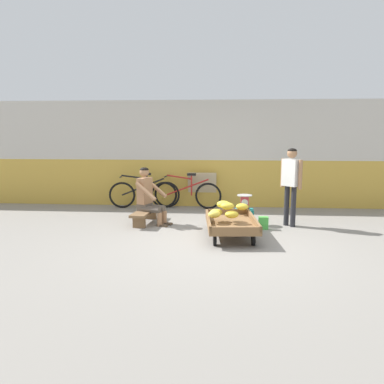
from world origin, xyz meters
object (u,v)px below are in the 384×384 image
Objects in this scene: vendor_seated at (148,196)px; weighing_scale at (245,202)px; low_bench at (145,213)px; sign_board at (202,189)px; bicycle_far_left at (187,194)px; banana_cart at (231,224)px; shopping_bag at (263,223)px; plastic_crate at (244,217)px; bicycle_near_left at (143,194)px; customer_adult at (291,178)px.

vendor_seated reaches higher than weighing_scale.
sign_board is at bearing 59.89° from low_bench.
weighing_scale is 1.97m from bicycle_far_left.
banana_cart is 6.27× the size of shopping_bag.
banana_cart is 4.18× the size of plastic_crate.
bicycle_near_left is at bearing 103.30° from low_bench.
low_bench is at bearing -177.27° from plastic_crate.
customer_adult is at bearing -25.57° from bicycle_near_left.
sign_board is at bearing 11.46° from bicycle_near_left.
bicycle_near_left is (-2.08, 2.45, 0.11)m from banana_cart.
plastic_crate is 2.79m from bicycle_near_left.
weighing_scale is at bearing 2.70° from low_bench.
vendor_seated is 2.12m from sign_board.
sign_board reaches higher than shopping_bag.
shopping_bag is at bearing -6.69° from vendor_seated.
sign_board is at bearing 118.42° from weighing_scale.
customer_adult is (0.88, -0.11, 0.80)m from plastic_crate.
plastic_crate is (0.29, 1.00, -0.09)m from banana_cart.
sign_board is (1.07, 1.84, 0.23)m from low_bench.
bicycle_far_left is (0.64, 1.61, -0.21)m from vendor_seated.
plastic_crate reaches higher than low_bench.
shopping_bag is at bearing -49.25° from plastic_crate.
plastic_crate is 0.52m from shopping_bag.
banana_cart is 2.68m from bicycle_far_left.
sign_board is at bearing 103.39° from banana_cart.
plastic_crate is at bearing 3.84° from vendor_seated.
plastic_crate is 0.24× the size of customer_adult.
banana_cart is 0.98× the size of customer_adult.
low_bench is 1.60m from bicycle_near_left.
banana_cart is 0.91× the size of bicycle_near_left.
customer_adult reaches higher than bicycle_near_left.
bicycle_near_left is at bearing 130.40° from banana_cart.
weighing_scale is (1.93, 0.13, -0.11)m from vendor_seated.
plastic_crate is 2.00m from sign_board.
plastic_crate is 0.42× the size of sign_board.
bicycle_far_left reaches higher than banana_cart.
vendor_seated reaches higher than low_bench.
bicycle_near_left is at bearing 105.79° from vendor_seated.
sign_board is 2.65m from customer_adult.
banana_cart is at bearing -68.06° from bicycle_far_left.
bicycle_near_left is 3.29m from shopping_bag.
bicycle_near_left and bicycle_far_left have the same top height.
plastic_crate is at bearing 130.75° from shopping_bag.
vendor_seated is (0.08, -0.03, 0.37)m from low_bench.
low_bench is 3.13× the size of plastic_crate.
customer_adult reaches higher than vendor_seated.
banana_cart reaches higher than plastic_crate.
weighing_scale is at bearing 173.23° from customer_adult.
customer_adult reaches higher than banana_cart.
vendor_seated is 0.69× the size of bicycle_near_left.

